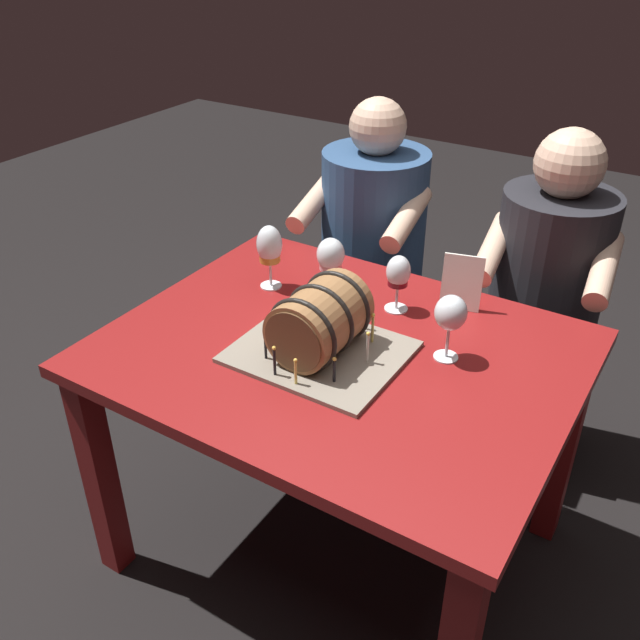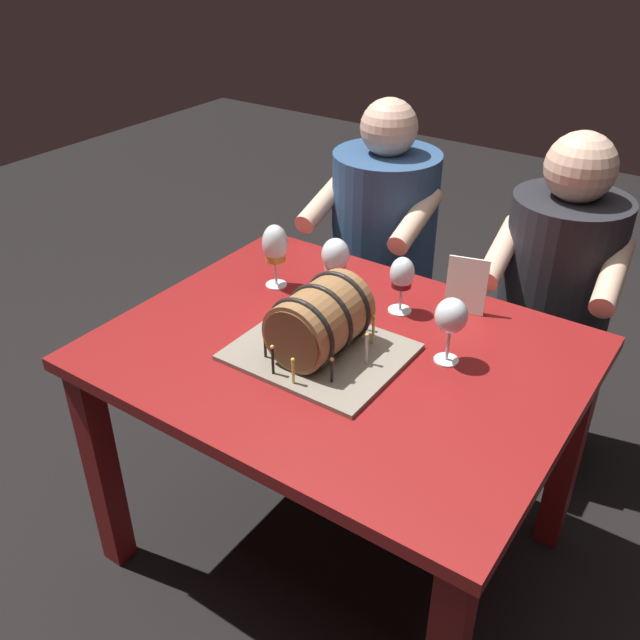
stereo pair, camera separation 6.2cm
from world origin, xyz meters
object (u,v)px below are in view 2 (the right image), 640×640
at_px(barrel_cake, 320,325).
at_px(wine_glass_red, 402,276).
at_px(wine_glass_rose, 335,257).
at_px(menu_card, 466,286).
at_px(dining_table, 340,384).
at_px(person_seated_right, 550,320).
at_px(person_seated_left, 382,266).
at_px(wine_glass_amber, 275,246).
at_px(wine_glass_empty, 451,317).

xyz_separation_m(barrel_cake, wine_glass_red, (0.06, 0.30, 0.02)).
relative_size(wine_glass_rose, menu_card, 1.08).
xyz_separation_m(dining_table, person_seated_right, (0.32, 0.77, -0.08)).
bearing_deg(person_seated_right, barrel_cake, -112.80).
bearing_deg(barrel_cake, person_seated_left, 109.46).
relative_size(wine_glass_amber, menu_card, 1.21).
bearing_deg(dining_table, person_seated_right, 67.52).
relative_size(menu_card, person_seated_right, 0.14).
bearing_deg(wine_glass_rose, barrel_cake, -63.29).
xyz_separation_m(barrel_cake, person_seated_left, (-0.29, 0.82, -0.27)).
bearing_deg(barrel_cake, wine_glass_amber, 144.41).
xyz_separation_m(wine_glass_empty, menu_card, (-0.07, 0.25, -0.05)).
bearing_deg(wine_glass_empty, wine_glass_red, 145.54).
xyz_separation_m(dining_table, menu_card, (0.18, 0.35, 0.20)).
bearing_deg(wine_glass_empty, menu_card, 105.14).
xyz_separation_m(wine_glass_amber, person_seated_left, (0.02, 0.60, -0.31)).
distance_m(wine_glass_empty, person_seated_left, 0.92).
bearing_deg(dining_table, barrel_cake, -117.31).
bearing_deg(person_seated_right, dining_table, -112.48).
height_order(menu_card, person_seated_left, person_seated_left).
xyz_separation_m(barrel_cake, person_seated_right, (0.34, 0.82, -0.28)).
xyz_separation_m(wine_glass_amber, menu_card, (0.52, 0.18, -0.05)).
relative_size(barrel_cake, wine_glass_red, 2.50).
relative_size(wine_glass_amber, person_seated_right, 0.17).
relative_size(wine_glass_rose, wine_glass_red, 1.05).
relative_size(person_seated_left, person_seated_right, 1.00).
relative_size(barrel_cake, wine_glass_empty, 2.34).
height_order(wine_glass_red, menu_card, wine_glass_red).
bearing_deg(barrel_cake, dining_table, 62.69).
bearing_deg(wine_glass_red, person_seated_right, 61.47).
relative_size(wine_glass_rose, wine_glass_amber, 0.89).
xyz_separation_m(wine_glass_amber, person_seated_right, (0.65, 0.60, -0.32)).
bearing_deg(person_seated_left, wine_glass_empty, -49.66).
xyz_separation_m(wine_glass_empty, wine_glass_amber, (-0.59, 0.07, 0.00)).
xyz_separation_m(dining_table, wine_glass_empty, (0.25, 0.10, 0.24)).
bearing_deg(wine_glass_rose, person_seated_right, 47.85).
height_order(wine_glass_red, person_seated_right, person_seated_right).
relative_size(wine_glass_empty, person_seated_left, 0.15).
bearing_deg(wine_glass_red, person_seated_left, 124.13).
distance_m(wine_glass_rose, wine_glass_amber, 0.18).
bearing_deg(wine_glass_amber, wine_glass_rose, 19.27).
distance_m(dining_table, wine_glass_amber, 0.45).
distance_m(barrel_cake, person_seated_left, 0.91).
bearing_deg(wine_glass_rose, wine_glass_amber, -160.73).
relative_size(menu_card, person_seated_left, 0.14).
bearing_deg(wine_glass_amber, barrel_cake, -35.59).
bearing_deg(person_seated_right, wine_glass_amber, -137.72).
height_order(wine_glass_empty, wine_glass_amber, wine_glass_amber).
bearing_deg(barrel_cake, menu_card, 62.46).
distance_m(barrel_cake, wine_glass_amber, 0.38).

